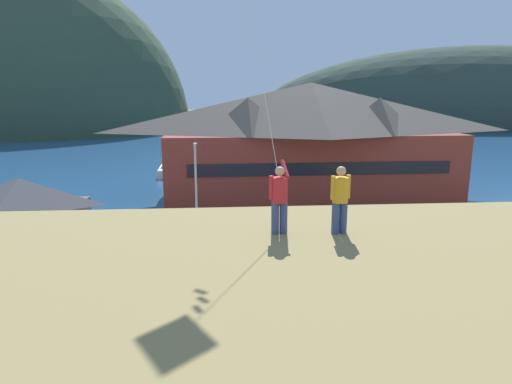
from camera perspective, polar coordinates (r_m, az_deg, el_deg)
ground_plane at (r=21.85m, az=2.07°, el=-13.79°), size 600.00×600.00×0.00m
parking_lot_pad at (r=26.38m, az=0.83°, el=-8.93°), size 40.00×20.00×0.10m
bay_water at (r=80.10m, az=-2.78°, el=5.41°), size 360.00×84.00×0.03m
far_hill_west_ridge at (r=143.24m, az=-26.79°, el=7.15°), size 89.44×74.66×88.21m
far_hill_east_peak at (r=159.45m, az=26.92°, el=7.53°), size 148.55×53.39×49.06m
harbor_lodge at (r=43.41m, az=6.96°, el=7.10°), size 28.96×11.79×10.80m
storage_shed_near_lot at (r=26.54m, az=-27.60°, el=-4.00°), size 6.43×4.80×5.41m
storage_shed_waterside at (r=41.23m, az=-0.86°, el=2.31°), size 4.76×4.76×4.73m
wharf_dock at (r=55.74m, az=-7.26°, el=2.64°), size 3.20×12.47×0.70m
moored_boat_wharfside at (r=56.36m, az=-10.91°, el=3.01°), size 2.73×7.85×2.16m
parked_car_back_row_right at (r=21.04m, az=3.52°, el=-11.67°), size 4.26×2.17×1.82m
parked_car_mid_row_center at (r=28.15m, az=15.46°, el=-5.82°), size 4.21×2.08×1.82m
parked_car_front_row_silver at (r=21.47m, az=-18.78°, el=-11.83°), size 4.23×2.12×1.82m
parked_car_mid_row_near at (r=26.08m, az=26.63°, el=-8.18°), size 4.33×2.31×1.82m
parked_car_mid_row_far at (r=23.37m, az=16.90°, el=-9.69°), size 4.32×2.30×1.82m
parked_car_front_row_red at (r=31.16m, az=25.21°, el=-4.81°), size 4.34×2.34×1.82m
parked_car_lone_by_shed at (r=26.51m, az=2.98°, el=-6.51°), size 4.36×2.38×1.82m
parked_car_back_row_left at (r=26.56m, az=-7.76°, el=-6.57°), size 4.33×2.31×1.82m
parking_light_pole at (r=30.66m, az=-7.72°, el=1.26°), size 0.24×0.78×6.33m
person_kite_flyer at (r=11.24m, az=3.03°, el=-0.67°), size 0.52×0.69×1.86m
person_companion at (r=11.44m, az=10.75°, el=-0.73°), size 0.54×0.40×1.74m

